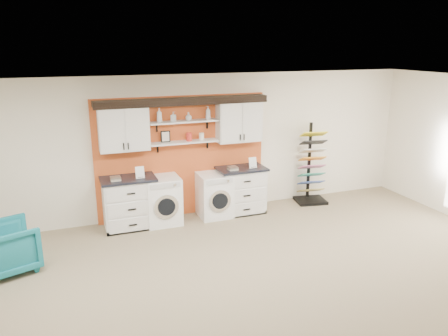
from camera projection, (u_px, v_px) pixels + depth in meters
name	position (u px, v px, depth m)	size (l,w,h in m)	color
floor	(269.00, 326.00, 5.38)	(10.00, 10.00, 0.00)	#89795C
ceiling	(276.00, 97.00, 4.61)	(10.00, 10.00, 0.00)	white
wall_back	(182.00, 146.00, 8.60)	(10.00, 10.00, 0.00)	#F0E5CF
accent_panel	(182.00, 157.00, 8.63)	(3.40, 0.07, 2.40)	#C24F21
upper_cabinet_left	(124.00, 128.00, 7.91)	(0.90, 0.35, 0.84)	silver
upper_cabinet_right	(239.00, 121.00, 8.67)	(0.90, 0.35, 0.84)	silver
shelf_lower	(184.00, 142.00, 8.39)	(1.32, 0.28, 0.03)	silver
shelf_upper	(184.00, 121.00, 8.28)	(1.32, 0.28, 0.03)	silver
crown_molding	(183.00, 100.00, 8.18)	(3.30, 0.41, 0.13)	black
picture_frame	(166.00, 137.00, 8.28)	(0.18, 0.02, 0.22)	black
canister_red	(189.00, 137.00, 8.40)	(0.11, 0.11, 0.16)	red
canister_cream	(201.00, 136.00, 8.48)	(0.10, 0.10, 0.14)	silver
base_cabinet_left	(129.00, 203.00, 8.15)	(1.00, 0.66, 0.98)	silver
base_cabinet_right	(241.00, 190.00, 8.91)	(0.97, 0.66, 0.95)	silver
washer	(162.00, 200.00, 8.37)	(0.66, 0.71, 0.92)	white
dryer	(214.00, 195.00, 8.72)	(0.63, 0.71, 0.88)	white
sample_rack	(311.00, 178.00, 9.48)	(0.71, 0.62, 1.74)	black
armchair	(7.00, 248.00, 6.60)	(0.81, 0.83, 0.76)	#136877
soap_bottle_a	(159.00, 115.00, 8.08)	(0.10, 0.10, 0.26)	silver
soap_bottle_b	(173.00, 117.00, 8.18)	(0.08, 0.08, 0.18)	silver
soap_bottle_c	(189.00, 116.00, 8.29)	(0.12, 0.12, 0.16)	silver
soap_bottle_d	(208.00, 113.00, 8.40)	(0.10, 0.10, 0.25)	silver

